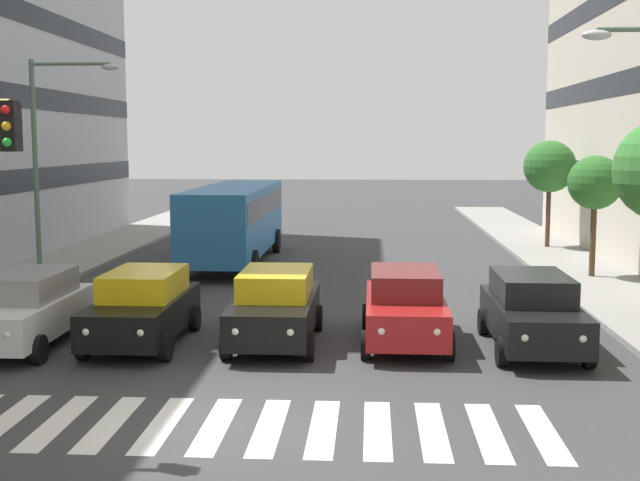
{
  "coord_description": "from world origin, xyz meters",
  "views": [
    {
      "loc": [
        -2.12,
        13.01,
        4.71
      ],
      "look_at": [
        -0.94,
        -5.7,
        2.44
      ],
      "focal_mm": 45.74,
      "sensor_mm": 36.0,
      "label": 1
    }
  ],
  "objects_px": {
    "street_tree_3": "(550,167)",
    "car_2": "(275,306)",
    "car_1": "(405,306)",
    "street_tree_2": "(595,183)",
    "bus_behind_traffic": "(235,216)",
    "car_3": "(143,307)",
    "street_lamp_right": "(49,148)",
    "car_0": "(532,311)",
    "car_4": "(26,309)"
  },
  "relations": [
    {
      "from": "car_1",
      "to": "car_3",
      "type": "relative_size",
      "value": 1.0
    },
    {
      "from": "car_1",
      "to": "street_tree_2",
      "type": "distance_m",
      "value": 11.69
    },
    {
      "from": "car_2",
      "to": "street_tree_3",
      "type": "distance_m",
      "value": 20.22
    },
    {
      "from": "car_0",
      "to": "street_tree_3",
      "type": "distance_m",
      "value": 18.24
    },
    {
      "from": "car_2",
      "to": "bus_behind_traffic",
      "type": "xyz_separation_m",
      "value": [
        3.09,
        -12.72,
        0.97
      ]
    },
    {
      "from": "bus_behind_traffic",
      "to": "street_lamp_right",
      "type": "distance_m",
      "value": 8.14
    },
    {
      "from": "car_0",
      "to": "street_tree_2",
      "type": "relative_size",
      "value": 1.08
    },
    {
      "from": "car_2",
      "to": "street_tree_2",
      "type": "height_order",
      "value": "street_tree_2"
    },
    {
      "from": "car_4",
      "to": "street_lamp_right",
      "type": "distance_m",
      "value": 8.62
    },
    {
      "from": "car_2",
      "to": "street_lamp_right",
      "type": "distance_m",
      "value": 11.17
    },
    {
      "from": "street_lamp_right",
      "to": "car_1",
      "type": "bearing_deg",
      "value": 149.12
    },
    {
      "from": "bus_behind_traffic",
      "to": "street_lamp_right",
      "type": "height_order",
      "value": "street_lamp_right"
    },
    {
      "from": "bus_behind_traffic",
      "to": "car_2",
      "type": "bearing_deg",
      "value": 103.65
    },
    {
      "from": "street_tree_3",
      "to": "street_lamp_right",
      "type": "bearing_deg",
      "value": 30.38
    },
    {
      "from": "car_0",
      "to": "street_tree_2",
      "type": "xyz_separation_m",
      "value": [
        -3.88,
        -9.62,
        2.44
      ]
    },
    {
      "from": "car_4",
      "to": "car_2",
      "type": "bearing_deg",
      "value": -173.79
    },
    {
      "from": "car_3",
      "to": "street_lamp_right",
      "type": "height_order",
      "value": "street_lamp_right"
    },
    {
      "from": "car_3",
      "to": "bus_behind_traffic",
      "type": "xyz_separation_m",
      "value": [
        -0.0,
        -12.95,
        0.97
      ]
    },
    {
      "from": "bus_behind_traffic",
      "to": "street_tree_2",
      "type": "relative_size",
      "value": 2.55
    },
    {
      "from": "car_4",
      "to": "street_lamp_right",
      "type": "bearing_deg",
      "value": -72.85
    },
    {
      "from": "car_0",
      "to": "car_4",
      "type": "height_order",
      "value": "same"
    },
    {
      "from": "car_1",
      "to": "street_lamp_right",
      "type": "xyz_separation_m",
      "value": [
        11.08,
        -6.62,
        3.64
      ]
    },
    {
      "from": "car_3",
      "to": "bus_behind_traffic",
      "type": "relative_size",
      "value": 0.42
    },
    {
      "from": "car_1",
      "to": "street_tree_3",
      "type": "relative_size",
      "value": 0.96
    },
    {
      "from": "car_1",
      "to": "car_0",
      "type": "bearing_deg",
      "value": 172.13
    },
    {
      "from": "car_1",
      "to": "car_2",
      "type": "distance_m",
      "value": 3.04
    },
    {
      "from": "car_4",
      "to": "street_tree_3",
      "type": "distance_m",
      "value": 24.05
    },
    {
      "from": "car_3",
      "to": "street_tree_2",
      "type": "xyz_separation_m",
      "value": [
        -12.87,
        -9.67,
        2.44
      ]
    },
    {
      "from": "car_3",
      "to": "street_tree_2",
      "type": "bearing_deg",
      "value": -143.07
    },
    {
      "from": "car_1",
      "to": "bus_behind_traffic",
      "type": "distance_m",
      "value": 13.95
    },
    {
      "from": "car_2",
      "to": "car_4",
      "type": "distance_m",
      "value": 5.77
    },
    {
      "from": "car_1",
      "to": "car_2",
      "type": "height_order",
      "value": "same"
    },
    {
      "from": "street_tree_2",
      "to": "bus_behind_traffic",
      "type": "bearing_deg",
      "value": -14.29
    },
    {
      "from": "car_2",
      "to": "street_tree_2",
      "type": "bearing_deg",
      "value": -136.02
    },
    {
      "from": "street_tree_3",
      "to": "car_2",
      "type": "bearing_deg",
      "value": 60.22
    },
    {
      "from": "car_1",
      "to": "street_tree_2",
      "type": "xyz_separation_m",
      "value": [
        -6.75,
        -9.22,
        2.44
      ]
    },
    {
      "from": "car_1",
      "to": "car_2",
      "type": "relative_size",
      "value": 1.0
    },
    {
      "from": "car_3",
      "to": "bus_behind_traffic",
      "type": "distance_m",
      "value": 12.99
    },
    {
      "from": "car_3",
      "to": "street_tree_2",
      "type": "distance_m",
      "value": 16.28
    },
    {
      "from": "car_0",
      "to": "car_1",
      "type": "distance_m",
      "value": 2.9
    },
    {
      "from": "street_lamp_right",
      "to": "street_tree_2",
      "type": "relative_size",
      "value": 1.73
    },
    {
      "from": "car_3",
      "to": "street_lamp_right",
      "type": "relative_size",
      "value": 0.62
    },
    {
      "from": "car_2",
      "to": "car_4",
      "type": "bearing_deg",
      "value": 6.21
    },
    {
      "from": "car_1",
      "to": "street_tree_2",
      "type": "bearing_deg",
      "value": -126.2
    },
    {
      "from": "car_2",
      "to": "street_tree_3",
      "type": "height_order",
      "value": "street_tree_3"
    },
    {
      "from": "car_0",
      "to": "street_lamp_right",
      "type": "height_order",
      "value": "street_lamp_right"
    },
    {
      "from": "car_3",
      "to": "street_lamp_right",
      "type": "distance_m",
      "value": 9.37
    },
    {
      "from": "car_0",
      "to": "car_3",
      "type": "distance_m",
      "value": 8.99
    },
    {
      "from": "bus_behind_traffic",
      "to": "street_tree_3",
      "type": "xyz_separation_m",
      "value": [
        -13.04,
        -4.67,
        1.78
      ]
    },
    {
      "from": "car_0",
      "to": "street_tree_3",
      "type": "relative_size",
      "value": 0.96
    }
  ]
}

